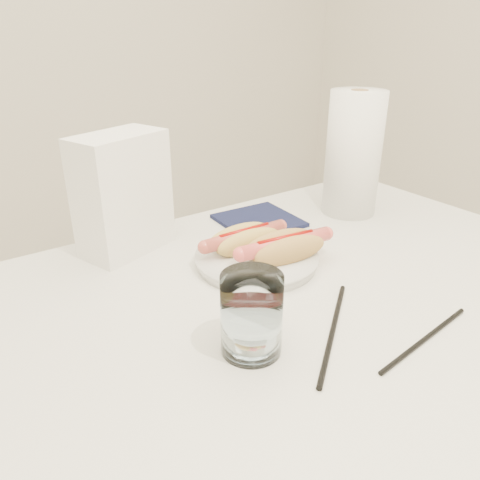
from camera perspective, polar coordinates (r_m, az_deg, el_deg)
table at (r=0.78m, az=5.02°, el=-11.08°), size 1.20×0.80×0.75m
plate at (r=0.85m, az=2.00°, el=-2.47°), size 0.26×0.26×0.02m
hotdog_left at (r=0.86m, az=0.53°, el=0.06°), size 0.17×0.07×0.05m
hotdog_right at (r=0.83m, az=5.47°, el=-0.89°), size 0.18×0.08×0.05m
water_glass at (r=0.62m, az=1.40°, el=-8.97°), size 0.08×0.08×0.11m
chopstick_near at (r=0.69m, az=11.14°, el=-10.64°), size 0.20×0.16×0.01m
chopstick_far at (r=0.71m, az=21.44°, el=-11.06°), size 0.21×0.03×0.01m
napkin_box at (r=0.90m, az=-14.00°, el=5.39°), size 0.19×0.14×0.22m
navy_napkin at (r=1.03m, az=2.26°, el=2.37°), size 0.17×0.17×0.01m
paper_towel_roll at (r=1.08m, az=13.52°, el=10.06°), size 0.14×0.14×0.27m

